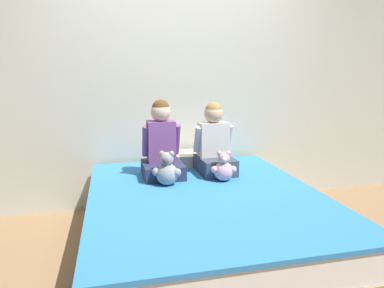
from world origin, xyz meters
TOP-DOWN VIEW (x-y plane):
  - ground_plane at (0.00, 0.00)m, footprint 14.00×14.00m
  - wall_behind_bed at (0.00, 1.08)m, footprint 8.00×0.06m
  - bed at (0.00, 0.00)m, footprint 1.69×2.00m
  - child_on_left at (-0.24, 0.50)m, footprint 0.34×0.38m
  - child_on_right at (0.22, 0.49)m, footprint 0.35×0.40m
  - teddy_bear_held_by_left_child at (-0.24, 0.23)m, footprint 0.22×0.17m
  - teddy_bear_held_by_right_child at (0.22, 0.23)m, footprint 0.21×0.16m
  - pillow_at_headboard at (0.00, 0.81)m, footprint 0.60×0.32m

SIDE VIEW (x-z plane):
  - ground_plane at x=0.00m, z-range 0.00..0.00m
  - bed at x=0.00m, z-range 0.00..0.47m
  - pillow_at_headboard at x=0.00m, z-range 0.47..0.58m
  - teddy_bear_held_by_right_child at x=0.22m, z-range 0.45..0.70m
  - teddy_bear_held_by_left_child at x=-0.24m, z-range 0.45..0.72m
  - child_on_right at x=0.22m, z-range 0.41..1.03m
  - child_on_left at x=-0.24m, z-range 0.40..1.05m
  - wall_behind_bed at x=0.00m, z-range 0.00..2.50m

